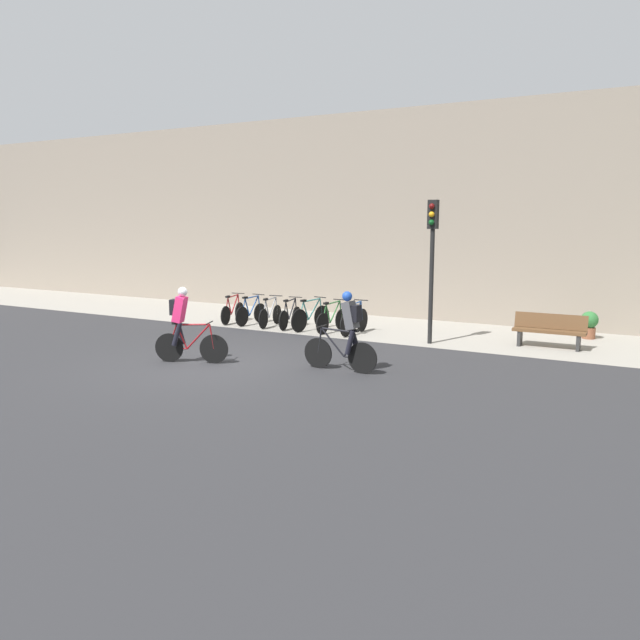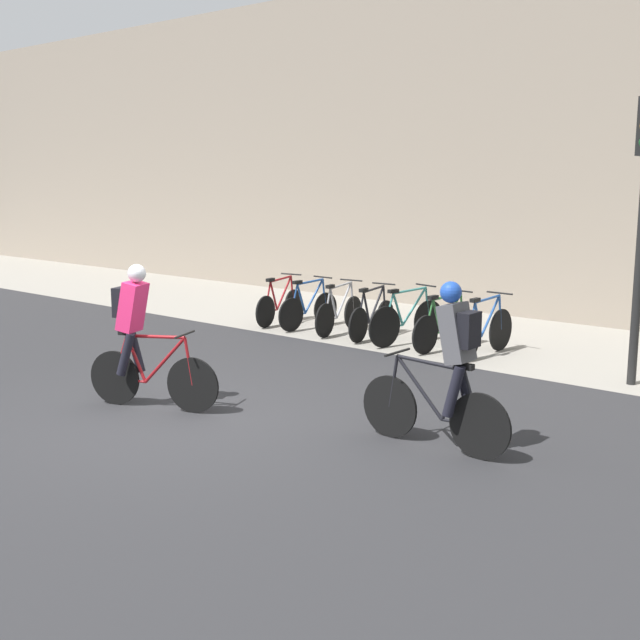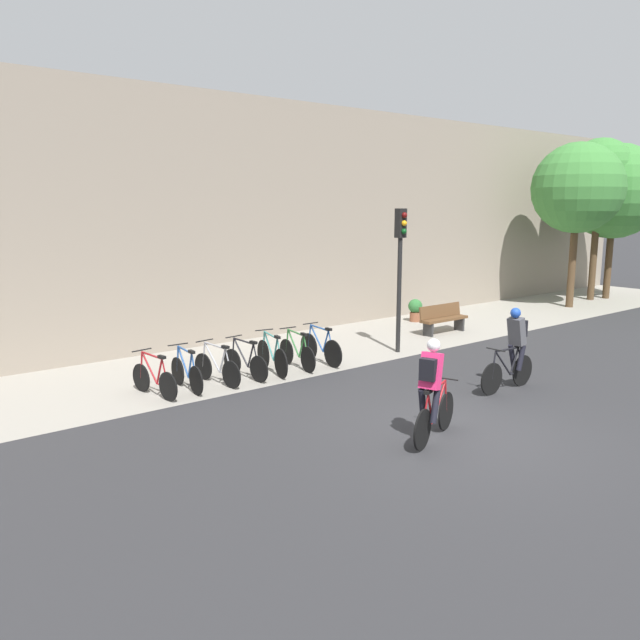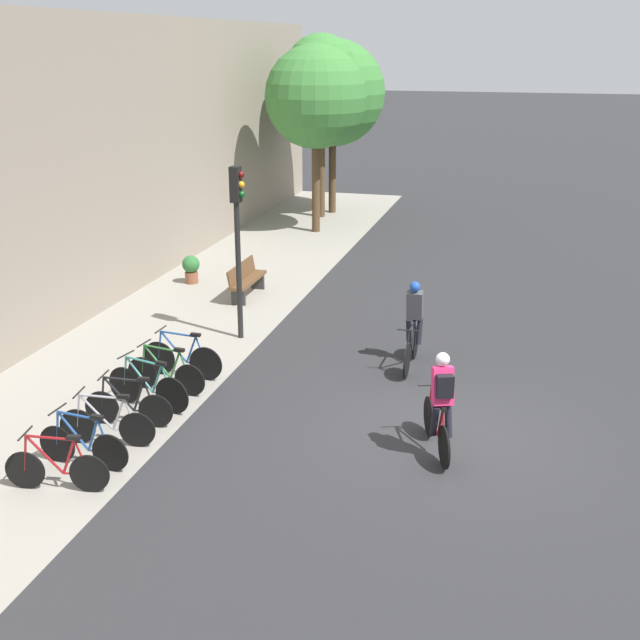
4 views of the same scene
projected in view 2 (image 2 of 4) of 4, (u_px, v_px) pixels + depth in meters
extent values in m
plane|color=#2B2B2D|center=(175.00, 418.00, 9.49)|extent=(200.00, 200.00, 0.00)
cube|color=gray|center=(462.00, 333.00, 14.60)|extent=(44.00, 4.50, 0.01)
cube|color=gray|center=(532.00, 142.00, 15.91)|extent=(44.00, 0.60, 7.00)
cylinder|color=black|center=(193.00, 385.00, 9.66)|extent=(0.65, 0.27, 0.69)
cylinder|color=black|center=(115.00, 378.00, 10.02)|extent=(0.65, 0.27, 0.69)
cylinder|color=maroon|center=(165.00, 360.00, 9.73)|extent=(0.57, 0.25, 0.62)
cylinder|color=maroon|center=(136.00, 359.00, 9.86)|extent=(0.27, 0.13, 0.58)
cylinder|color=maroon|center=(155.00, 337.00, 9.72)|extent=(0.77, 0.32, 0.07)
cylinder|color=maroon|center=(130.00, 380.00, 9.95)|extent=(0.42, 0.18, 0.05)
cylinder|color=maroon|center=(121.00, 357.00, 9.93)|extent=(0.22, 0.11, 0.56)
cylinder|color=maroon|center=(189.00, 361.00, 9.62)|extent=(0.13, 0.08, 0.59)
cylinder|color=black|center=(185.00, 334.00, 9.58)|extent=(0.19, 0.44, 0.03)
cube|color=black|center=(126.00, 333.00, 9.85)|extent=(0.22, 0.14, 0.06)
cube|color=#E52866|center=(132.00, 306.00, 9.76)|extent=(0.41, 0.41, 0.63)
sphere|color=silver|center=(137.00, 273.00, 9.66)|extent=(0.28, 0.28, 0.22)
cylinder|color=black|center=(126.00, 354.00, 9.77)|extent=(0.30, 0.20, 0.56)
cylinder|color=black|center=(136.00, 350.00, 9.98)|extent=(0.26, 0.19, 0.56)
cube|color=black|center=(122.00, 302.00, 9.79)|extent=(0.22, 0.29, 0.36)
cylinder|color=black|center=(390.00, 406.00, 8.76)|extent=(0.69, 0.04, 0.69)
cylinder|color=black|center=(480.00, 426.00, 8.07)|extent=(0.69, 0.04, 0.69)
cylinder|color=black|center=(419.00, 387.00, 8.47)|extent=(0.60, 0.04, 0.62)
cylinder|color=black|center=(453.00, 395.00, 8.22)|extent=(0.28, 0.04, 0.58)
cylinder|color=black|center=(430.00, 363.00, 8.35)|extent=(0.82, 0.04, 0.07)
cylinder|color=black|center=(461.00, 423.00, 8.21)|extent=(0.44, 0.03, 0.05)
cylinder|color=black|center=(472.00, 398.00, 8.08)|extent=(0.23, 0.03, 0.56)
cylinder|color=black|center=(394.00, 381.00, 8.68)|extent=(0.12, 0.04, 0.59)
cylinder|color=black|center=(397.00, 352.00, 8.59)|extent=(0.03, 0.46, 0.03)
cube|color=black|center=(464.00, 366.00, 8.09)|extent=(0.20, 0.08, 0.06)
cube|color=#4C4C51|center=(457.00, 333.00, 8.09)|extent=(0.32, 0.32, 0.63)
sphere|color=#1E47AD|center=(451.00, 292.00, 8.07)|extent=(0.22, 0.22, 0.22)
cylinder|color=black|center=(465.00, 387.00, 8.24)|extent=(0.27, 0.11, 0.56)
cylinder|color=black|center=(454.00, 391.00, 8.08)|extent=(0.24, 0.11, 0.56)
cube|color=black|center=(469.00, 330.00, 7.99)|extent=(0.14, 0.26, 0.36)
cylinder|color=black|center=(293.00, 305.00, 15.95)|extent=(0.13, 0.61, 0.61)
cylinder|color=black|center=(265.00, 312.00, 15.11)|extent=(0.13, 0.61, 0.61)
cylinder|color=maroon|center=(284.00, 293.00, 15.62)|extent=(0.13, 0.54, 0.62)
cylinder|color=maroon|center=(274.00, 296.00, 15.31)|extent=(0.08, 0.26, 0.58)
cylinder|color=maroon|center=(281.00, 279.00, 15.47)|extent=(0.16, 0.73, 0.07)
cylinder|color=maroon|center=(271.00, 311.00, 15.28)|extent=(0.10, 0.40, 0.05)
cylinder|color=maroon|center=(268.00, 297.00, 15.14)|extent=(0.07, 0.21, 0.56)
cylinder|color=maroon|center=(292.00, 291.00, 15.87)|extent=(0.05, 0.12, 0.58)
cylinder|color=black|center=(291.00, 274.00, 15.77)|extent=(0.46, 0.10, 0.03)
cube|color=black|center=(270.00, 280.00, 15.16)|extent=(0.11, 0.21, 0.06)
cylinder|color=black|center=(325.00, 309.00, 15.41)|extent=(0.06, 0.63, 0.63)
cylinder|color=black|center=(291.00, 315.00, 14.72)|extent=(0.06, 0.63, 0.63)
cylinder|color=#1E478C|center=(314.00, 296.00, 15.13)|extent=(0.06, 0.53, 0.62)
cylinder|color=#1E478C|center=(301.00, 299.00, 14.87)|extent=(0.05, 0.25, 0.58)
cylinder|color=#1E478C|center=(310.00, 282.00, 15.00)|extent=(0.07, 0.71, 0.07)
cylinder|color=#1E478C|center=(298.00, 314.00, 14.86)|extent=(0.05, 0.38, 0.05)
cylinder|color=#1E478C|center=(294.00, 300.00, 14.73)|extent=(0.04, 0.20, 0.56)
cylinder|color=#1E478C|center=(324.00, 294.00, 15.34)|extent=(0.04, 0.11, 0.58)
cylinder|color=black|center=(323.00, 277.00, 15.25)|extent=(0.46, 0.05, 0.03)
cube|color=black|center=(297.00, 282.00, 14.74)|extent=(0.09, 0.20, 0.06)
cylinder|color=black|center=(353.00, 312.00, 15.03)|extent=(0.12, 0.62, 0.62)
cylinder|color=black|center=(325.00, 321.00, 14.18)|extent=(0.12, 0.62, 0.62)
cylinder|color=#99999E|center=(344.00, 300.00, 14.69)|extent=(0.12, 0.56, 0.62)
cylinder|color=#99999E|center=(333.00, 303.00, 14.38)|extent=(0.08, 0.26, 0.58)
cylinder|color=#99999E|center=(341.00, 285.00, 14.55)|extent=(0.14, 0.75, 0.07)
cylinder|color=#99999E|center=(331.00, 319.00, 14.35)|extent=(0.09, 0.41, 0.05)
cylinder|color=#99999E|center=(328.00, 305.00, 14.20)|extent=(0.06, 0.22, 0.56)
cylinder|color=#99999E|center=(352.00, 297.00, 14.94)|extent=(0.05, 0.12, 0.59)
cylinder|color=black|center=(351.00, 280.00, 14.85)|extent=(0.46, 0.09, 0.03)
cube|color=black|center=(330.00, 286.00, 14.23)|extent=(0.11, 0.21, 0.06)
cylinder|color=black|center=(385.00, 317.00, 14.54)|extent=(0.11, 0.61, 0.61)
cylinder|color=black|center=(358.00, 325.00, 13.74)|extent=(0.11, 0.61, 0.61)
cylinder|color=black|center=(377.00, 304.00, 14.22)|extent=(0.10, 0.54, 0.62)
cylinder|color=black|center=(367.00, 308.00, 13.92)|extent=(0.07, 0.25, 0.58)
cylinder|color=black|center=(374.00, 289.00, 14.08)|extent=(0.12, 0.72, 0.07)
cylinder|color=black|center=(364.00, 324.00, 13.90)|extent=(0.08, 0.39, 0.05)
cylinder|color=black|center=(361.00, 309.00, 13.76)|extent=(0.06, 0.21, 0.56)
cylinder|color=black|center=(384.00, 302.00, 14.46)|extent=(0.05, 0.12, 0.58)
cylinder|color=black|center=(384.00, 284.00, 14.37)|extent=(0.46, 0.08, 0.03)
cube|color=black|center=(364.00, 290.00, 13.78)|extent=(0.10, 0.21, 0.06)
cylinder|color=black|center=(428.00, 320.00, 14.00)|extent=(0.17, 0.69, 0.70)
cylinder|color=black|center=(385.00, 327.00, 13.34)|extent=(0.17, 0.69, 0.70)
cylinder|color=teal|center=(414.00, 306.00, 13.73)|extent=(0.15, 0.58, 0.62)
cylinder|color=teal|center=(398.00, 309.00, 13.48)|extent=(0.09, 0.27, 0.58)
cylinder|color=teal|center=(410.00, 290.00, 13.60)|extent=(0.19, 0.78, 0.07)
cylinder|color=teal|center=(394.00, 326.00, 13.47)|extent=(0.11, 0.42, 0.05)
cylinder|color=teal|center=(389.00, 310.00, 13.35)|extent=(0.07, 0.22, 0.56)
cylinder|color=teal|center=(427.00, 304.00, 13.92)|extent=(0.06, 0.13, 0.59)
cylinder|color=black|center=(426.00, 285.00, 13.84)|extent=(0.46, 0.11, 0.03)
cube|color=black|center=(393.00, 291.00, 13.35)|extent=(0.12, 0.21, 0.06)
cylinder|color=black|center=(463.00, 327.00, 13.57)|extent=(0.10, 0.63, 0.63)
cylinder|color=black|center=(425.00, 335.00, 12.86)|extent=(0.10, 0.63, 0.63)
cylinder|color=#2D6B33|center=(451.00, 313.00, 13.28)|extent=(0.09, 0.57, 0.62)
cylinder|color=#2D6B33|center=(437.00, 316.00, 13.01)|extent=(0.07, 0.27, 0.58)
cylinder|color=#2D6B33|center=(447.00, 296.00, 13.15)|extent=(0.11, 0.76, 0.07)
cylinder|color=#2D6B33|center=(433.00, 334.00, 13.00)|extent=(0.07, 0.41, 0.05)
cylinder|color=#2D6B33|center=(429.00, 317.00, 12.87)|extent=(0.05, 0.22, 0.56)
cylinder|color=#2D6B33|center=(462.00, 310.00, 13.49)|extent=(0.05, 0.12, 0.59)
cylinder|color=black|center=(461.00, 291.00, 13.40)|extent=(0.46, 0.07, 0.03)
cube|color=black|center=(433.00, 297.00, 12.88)|extent=(0.10, 0.21, 0.06)
cylinder|color=black|center=(501.00, 330.00, 13.12)|extent=(0.06, 0.69, 0.69)
cylinder|color=black|center=(468.00, 339.00, 12.37)|extent=(0.06, 0.69, 0.69)
cylinder|color=#1E478C|center=(490.00, 316.00, 12.81)|extent=(0.06, 0.56, 0.62)
cylinder|color=#1E478C|center=(478.00, 320.00, 12.54)|extent=(0.05, 0.26, 0.58)
cylinder|color=#1E478C|center=(488.00, 299.00, 12.68)|extent=(0.07, 0.76, 0.07)
cylinder|color=#1E478C|center=(475.00, 338.00, 12.52)|extent=(0.05, 0.41, 0.05)
cylinder|color=#1E478C|center=(471.00, 321.00, 12.39)|extent=(0.04, 0.22, 0.56)
cylinder|color=#1E478C|center=(500.00, 313.00, 13.04)|extent=(0.04, 0.12, 0.59)
cylinder|color=black|center=(500.00, 293.00, 12.95)|extent=(0.46, 0.04, 0.03)
cube|color=black|center=(475.00, 300.00, 12.40)|extent=(0.09, 0.20, 0.06)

